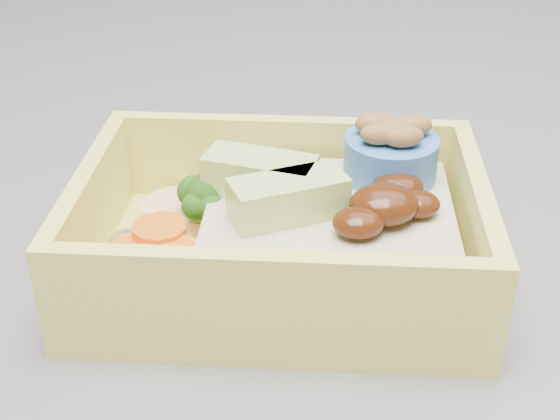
{
  "coord_description": "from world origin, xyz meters",
  "views": [
    {
      "loc": [
        0.05,
        -0.5,
        1.14
      ],
      "look_at": [
        0.08,
        -0.19,
        0.96
      ],
      "focal_mm": 50.0,
      "sensor_mm": 36.0,
      "label": 1
    }
  ],
  "objects": [
    {
      "name": "bento_box",
      "position": [
        0.08,
        -0.19,
        0.94
      ],
      "size": [
        0.21,
        0.17,
        0.07
      ],
      "rotation": [
        0.0,
        0.0,
        -0.16
      ],
      "color": "#EAE160",
      "rests_on": "island"
    }
  ]
}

